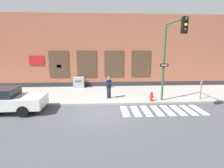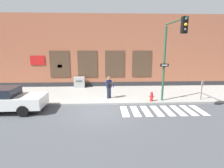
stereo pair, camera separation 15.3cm
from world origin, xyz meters
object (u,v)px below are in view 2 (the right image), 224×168
(utility_box, at_px, (79,82))
(parking_meter, at_px, (202,87))
(fire_hydrant, at_px, (152,97))
(busker, at_px, (109,86))
(traffic_light, at_px, (171,49))
(red_car, at_px, (5,100))

(utility_box, bearing_deg, parking_meter, -25.40)
(utility_box, height_order, fire_hydrant, utility_box)
(busker, height_order, parking_meter, busker)
(parking_meter, distance_m, fire_hydrant, 3.86)
(traffic_light, distance_m, utility_box, 9.37)
(red_car, xyz_separation_m, busker, (6.45, 2.26, 0.31))
(parking_meter, bearing_deg, red_car, -172.99)
(traffic_light, distance_m, fire_hydrant, 3.60)
(utility_box, bearing_deg, fire_hydrant, -39.73)
(busker, distance_m, fire_hydrant, 3.23)
(red_car, xyz_separation_m, utility_box, (3.68, 6.21, -0.13))
(red_car, bearing_deg, busker, 19.29)
(parking_meter, xyz_separation_m, fire_hydrant, (-3.81, -0.26, -0.60))
(parking_meter, height_order, utility_box, parking_meter)
(traffic_light, bearing_deg, parking_meter, 21.39)
(traffic_light, bearing_deg, utility_box, 139.44)
(traffic_light, bearing_deg, red_car, -177.32)
(busker, relative_size, parking_meter, 1.17)
(parking_meter, bearing_deg, traffic_light, -158.61)
(parking_meter, relative_size, fire_hydrant, 2.05)
(parking_meter, xyz_separation_m, utility_box, (-9.63, 4.57, -0.43))
(utility_box, bearing_deg, busker, -54.94)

